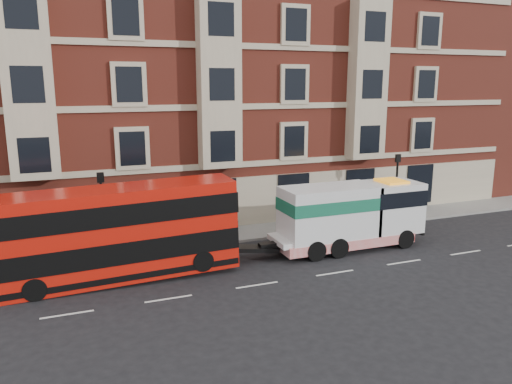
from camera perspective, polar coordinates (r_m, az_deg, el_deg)
ground at (r=22.76m, az=0.11°, el=-10.59°), size 120.00×120.00×0.00m
sidewalk at (r=29.42m, az=-5.28°, el=-5.12°), size 90.00×3.00×0.15m
victorian_terrace at (r=35.48m, az=-8.30°, el=14.13°), size 45.00×12.00×20.40m
lamp_post_west at (r=26.49m, az=-17.15°, el=-1.74°), size 0.35×0.15×4.35m
lamp_post_east at (r=32.96m, az=15.76°, el=1.03°), size 0.35×0.15×4.35m
double_decker_bus at (r=23.48m, az=-15.43°, el=-4.40°), size 10.67×2.45×4.32m
tow_truck at (r=27.44m, az=10.51°, el=-2.62°), size 8.54×2.52×3.56m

